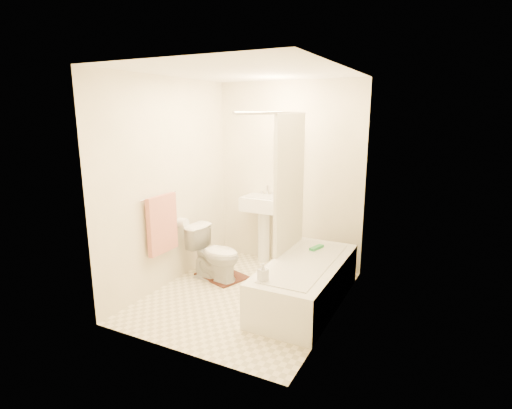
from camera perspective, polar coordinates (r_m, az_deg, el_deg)
The scene contains 17 objects.
floor at distance 4.59m, azimuth -1.44°, elevation -12.90°, with size 2.40×2.40×0.00m, color beige.
ceiling at distance 4.15m, azimuth -1.64°, elevation 18.47°, with size 2.40×2.40×0.00m, color white.
wall_back at distance 5.28m, azimuth 4.67°, elevation 4.20°, with size 2.00×0.02×2.40m, color beige.
wall_left at distance 4.75m, azimuth -12.22°, elevation 2.97°, with size 0.02×2.40×2.40m, color beige.
wall_right at distance 3.84m, azimuth 11.71°, elevation 0.64°, with size 0.02×2.40×2.40m, color beige.
mirror at distance 5.22m, azimuth 4.64°, elevation 7.42°, with size 0.40×0.03×0.55m, color white.
curtain_rod at distance 4.08m, azimuth 2.88°, elevation 12.92°, with size 0.03×0.03×1.70m, color silver.
shower_curtain at distance 4.52m, azimuth 4.83°, elevation 2.97°, with size 0.04×0.80×1.55m, color silver.
towel_bar at distance 4.56m, azimuth -13.74°, elevation 1.19°, with size 0.02×0.02×0.60m, color silver.
towel at distance 4.61m, azimuth -13.24°, elevation -2.74°, with size 0.06×0.45×0.66m, color #CC7266.
toilet_paper at distance 4.91m, azimuth -10.43°, elevation -2.61°, with size 0.12×0.12×0.11m, color white.
toilet at distance 4.91m, azimuth -5.89°, elevation -7.02°, with size 0.37×0.67×0.66m, color white.
sink at distance 5.42m, azimuth 1.03°, elevation -3.14°, with size 0.51×0.41×0.99m, color white, non-canonical shape.
bathtub at distance 4.38m, azimuth 7.10°, elevation -11.00°, with size 0.71×1.62×0.46m, color white, non-canonical shape.
bath_mat at distance 5.09m, azimuth -4.90°, elevation -10.11°, with size 0.58×0.44×0.02m, color #502F21.
soap_bottle at distance 3.78m, azimuth 1.01°, elevation -9.68°, with size 0.08×0.08×0.18m, color white.
scrub_brush at distance 4.69m, azimuth 8.65°, elevation -6.17°, with size 0.06×0.21×0.04m, color green.
Camera 1 is at (1.96, -3.63, 2.01)m, focal length 28.00 mm.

